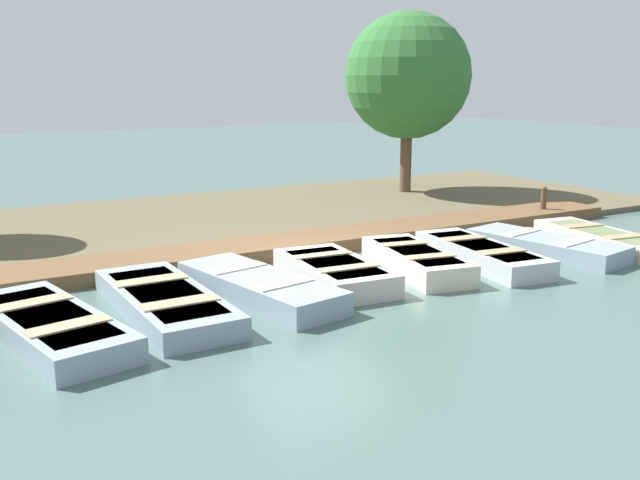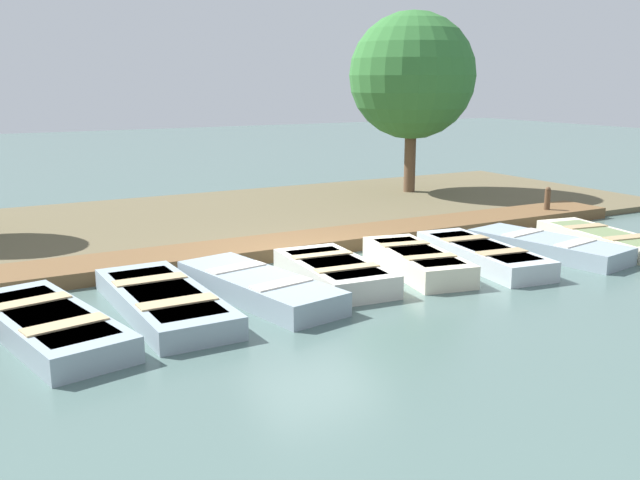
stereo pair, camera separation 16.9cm
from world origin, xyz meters
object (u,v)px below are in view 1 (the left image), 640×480
(mooring_post_far, at_px, (543,203))
(rowboat_5, at_px, (416,260))
(rowboat_2, at_px, (165,301))
(rowboat_7, at_px, (546,245))
(rowboat_6, at_px, (481,254))
(rowboat_1, at_px, (50,326))
(rowboat_8, at_px, (602,238))
(park_tree_left, at_px, (408,76))
(rowboat_3, at_px, (259,286))
(rowboat_4, at_px, (334,272))

(mooring_post_far, bearing_deg, rowboat_5, -67.36)
(rowboat_2, bearing_deg, rowboat_7, 87.82)
(rowboat_6, bearing_deg, rowboat_1, -81.87)
(rowboat_8, bearing_deg, rowboat_6, -83.40)
(rowboat_2, xyz_separation_m, rowboat_8, (0.23, 9.55, -0.02))
(park_tree_left, bearing_deg, mooring_post_far, 9.67)
(rowboat_3, xyz_separation_m, rowboat_4, (-0.14, 1.50, 0.01))
(rowboat_4, height_order, rowboat_8, rowboat_4)
(rowboat_2, bearing_deg, rowboat_1, -80.26)
(park_tree_left, bearing_deg, rowboat_8, -2.21)
(rowboat_5, distance_m, rowboat_8, 4.78)
(rowboat_5, height_order, mooring_post_far, mooring_post_far)
(rowboat_2, xyz_separation_m, park_tree_left, (-7.23, 9.84, 3.40))
(rowboat_2, xyz_separation_m, rowboat_6, (0.14, 6.22, 0.02))
(rowboat_3, xyz_separation_m, rowboat_6, (0.09, 4.66, -0.00))
(rowboat_3, bearing_deg, rowboat_2, -102.40)
(park_tree_left, bearing_deg, rowboat_4, -43.52)
(rowboat_3, xyz_separation_m, rowboat_7, (0.15, 6.35, -0.02))
(rowboat_5, bearing_deg, rowboat_2, -79.11)
(rowboat_1, height_order, rowboat_4, rowboat_4)
(rowboat_6, xyz_separation_m, mooring_post_far, (-2.61, 4.43, 0.23))
(rowboat_4, relative_size, park_tree_left, 0.50)
(rowboat_8, bearing_deg, mooring_post_far, 165.97)
(rowboat_2, height_order, rowboat_6, rowboat_6)
(rowboat_1, distance_m, park_tree_left, 14.22)
(rowboat_3, relative_size, rowboat_5, 1.19)
(mooring_post_far, bearing_deg, rowboat_6, -59.53)
(rowboat_2, xyz_separation_m, mooring_post_far, (-2.47, 10.65, 0.25))
(rowboat_4, distance_m, rowboat_5, 1.72)
(rowboat_2, xyz_separation_m, rowboat_7, (0.19, 7.91, 0.00))
(rowboat_3, bearing_deg, park_tree_left, 120.56)
(rowboat_3, height_order, rowboat_6, rowboat_3)
(rowboat_6, bearing_deg, rowboat_2, -84.45)
(rowboat_4, relative_size, rowboat_5, 0.93)
(rowboat_4, distance_m, park_tree_left, 10.41)
(rowboat_2, height_order, rowboat_8, rowboat_2)
(rowboat_1, height_order, rowboat_7, rowboat_1)
(rowboat_6, bearing_deg, rowboat_4, -87.40)
(rowboat_5, xyz_separation_m, rowboat_8, (0.25, 4.77, -0.05))
(rowboat_2, height_order, rowboat_7, rowboat_7)
(rowboat_1, xyz_separation_m, rowboat_7, (-0.13, 9.63, -0.01))
(rowboat_7, bearing_deg, rowboat_4, -104.40)
(rowboat_7, height_order, park_tree_left, park_tree_left)
(rowboat_2, relative_size, rowboat_7, 1.07)
(rowboat_4, relative_size, rowboat_6, 0.82)
(rowboat_1, height_order, rowboat_8, rowboat_1)
(rowboat_3, height_order, rowboat_5, rowboat_5)
(rowboat_6, distance_m, rowboat_7, 1.69)
(rowboat_2, distance_m, rowboat_5, 4.78)
(rowboat_4, xyz_separation_m, rowboat_5, (0.08, 1.72, 0.01))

